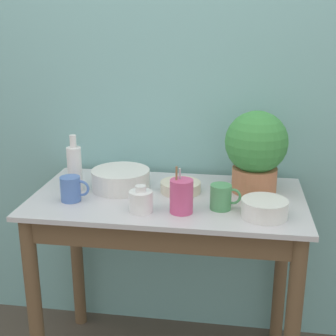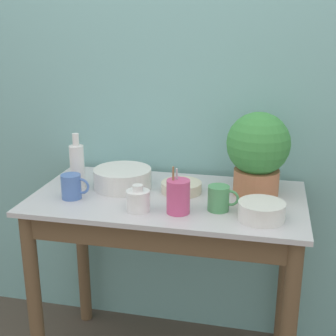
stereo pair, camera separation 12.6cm
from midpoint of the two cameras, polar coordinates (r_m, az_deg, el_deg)
name	(u,v)px [view 1 (the left image)]	position (r m, az deg, el deg)	size (l,w,h in m)	color
wall_back	(180,94)	(2.17, -0.26, 8.96)	(6.00, 0.05, 2.40)	#7AB2B2
counter_table	(167,241)	(1.98, -1.94, -8.90)	(1.11, 0.61, 0.84)	brown
potted_plant	(256,149)	(1.94, 8.86, 2.31)	(0.26, 0.26, 0.34)	#B7704C
bowl_wash_large	(121,179)	(2.01, -7.57, -1.39)	(0.25, 0.25, 0.08)	silver
bottle_tall	(75,167)	(2.01, -13.09, 0.04)	(0.06, 0.06, 0.24)	white
bottle_short	(141,201)	(1.76, -5.38, -4.02)	(0.09, 0.09, 0.10)	white
mug_blue	(71,189)	(1.91, -13.58, -2.51)	(0.12, 0.08, 0.10)	#4C70B7
mug_green	(221,197)	(1.78, 4.52, -3.56)	(0.12, 0.08, 0.10)	#4C935B
bowl_small_enamel_white	(265,208)	(1.74, 9.66, -4.89)	(0.17, 0.17, 0.07)	silver
bowl_small_cream	(181,187)	(1.96, -0.30, -2.33)	(0.17, 0.17, 0.04)	beige
utensil_cup	(181,196)	(1.74, -0.43, -3.47)	(0.09, 0.09, 0.18)	#CC4C7F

